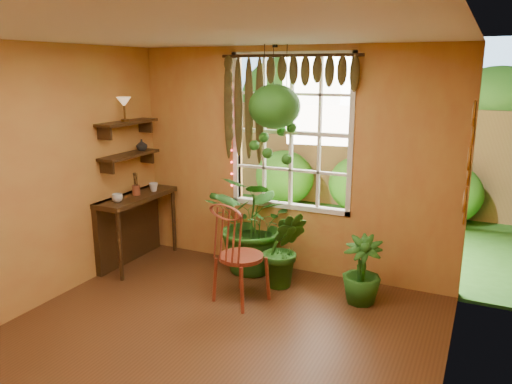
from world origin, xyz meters
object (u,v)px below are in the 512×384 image
at_px(potted_plant_left, 255,223).
at_px(potted_plant_mid, 284,249).
at_px(counter_ledge, 131,220).
at_px(hanging_basket, 274,114).
at_px(windsor_chair, 239,269).

bearing_deg(potted_plant_left, potted_plant_mid, -28.25).
relative_size(counter_ledge, potted_plant_mid, 1.33).
xyz_separation_m(potted_plant_left, potted_plant_mid, (0.48, -0.26, -0.17)).
xyz_separation_m(potted_plant_left, hanging_basket, (0.21, 0.08, 1.32)).
height_order(windsor_chair, potted_plant_mid, windsor_chair).
relative_size(potted_plant_mid, hanging_basket, 0.67).
xyz_separation_m(windsor_chair, hanging_basket, (0.01, 0.89, 1.57)).
bearing_deg(hanging_basket, potted_plant_left, -159.76).
distance_m(windsor_chair, potted_plant_mid, 0.63).
bearing_deg(potted_plant_mid, windsor_chair, -116.96).
distance_m(potted_plant_left, potted_plant_mid, 0.57).
xyz_separation_m(counter_ledge, potted_plant_left, (1.58, 0.37, 0.07)).
relative_size(counter_ledge, windsor_chair, 0.94).
relative_size(potted_plant_left, hanging_basket, 0.92).
height_order(windsor_chair, hanging_basket, hanging_basket).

